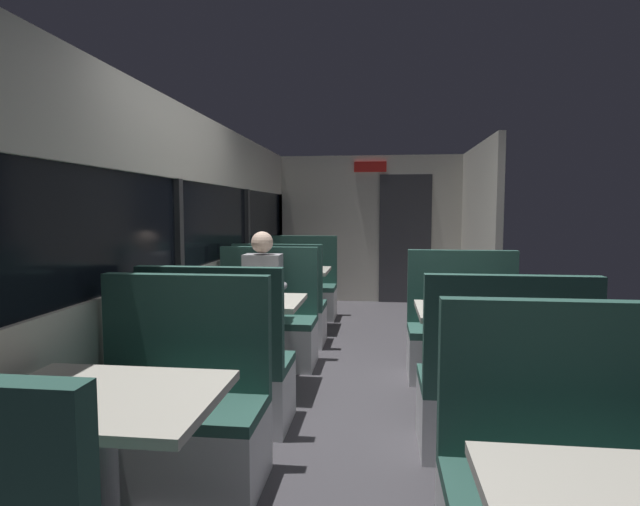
{
  "coord_description": "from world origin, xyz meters",
  "views": [
    {
      "loc": [
        0.18,
        -3.92,
        1.46
      ],
      "look_at": [
        -0.41,
        0.99,
        1.04
      ],
      "focal_mm": 28.72,
      "sensor_mm": 36.0,
      "label": 1
    }
  ],
  "objects_px": {
    "bench_near_window_facing_entry": "(176,422)",
    "bench_mid_window_facing_end": "(219,378)",
    "dining_table_mid_window": "(246,312)",
    "dining_table_far_window": "(292,277)",
    "bench_far_window_facing_end": "(281,314)",
    "bench_far_window_facing_entry": "(301,293)",
    "dining_table_near_window": "(104,419)",
    "bench_rear_aisle_facing_entry": "(464,341)",
    "bench_rear_aisle_facing_end": "(501,401)",
    "bench_mid_window_facing_entry": "(266,330)",
    "seated_passenger": "(264,309)",
    "dining_table_rear_aisle": "(480,323)"
  },
  "relations": [
    {
      "from": "dining_table_mid_window",
      "to": "bench_mid_window_facing_end",
      "type": "height_order",
      "value": "bench_mid_window_facing_end"
    },
    {
      "from": "bench_rear_aisle_facing_end",
      "to": "bench_rear_aisle_facing_entry",
      "type": "relative_size",
      "value": 1.0
    },
    {
      "from": "bench_near_window_facing_entry",
      "to": "bench_far_window_facing_end",
      "type": "xyz_separation_m",
      "value": [
        0.0,
        2.84,
        0.0
      ]
    },
    {
      "from": "dining_table_near_window",
      "to": "bench_mid_window_facing_entry",
      "type": "distance_m",
      "value": 2.84
    },
    {
      "from": "dining_table_near_window",
      "to": "bench_rear_aisle_facing_entry",
      "type": "xyz_separation_m",
      "value": [
        1.79,
        2.62,
        -0.31
      ]
    },
    {
      "from": "bench_mid_window_facing_entry",
      "to": "dining_table_rear_aisle",
      "type": "height_order",
      "value": "bench_mid_window_facing_entry"
    },
    {
      "from": "dining_table_far_window",
      "to": "bench_far_window_facing_entry",
      "type": "bearing_deg",
      "value": 90.0
    },
    {
      "from": "bench_rear_aisle_facing_end",
      "to": "bench_rear_aisle_facing_entry",
      "type": "distance_m",
      "value": 1.4
    },
    {
      "from": "bench_near_window_facing_entry",
      "to": "seated_passenger",
      "type": "bearing_deg",
      "value": 90.0
    },
    {
      "from": "bench_near_window_facing_entry",
      "to": "bench_rear_aisle_facing_end",
      "type": "height_order",
      "value": "same"
    },
    {
      "from": "dining_table_far_window",
      "to": "bench_rear_aisle_facing_end",
      "type": "relative_size",
      "value": 0.82
    },
    {
      "from": "bench_mid_window_facing_entry",
      "to": "bench_far_window_facing_end",
      "type": "relative_size",
      "value": 1.0
    },
    {
      "from": "dining_table_near_window",
      "to": "bench_far_window_facing_end",
      "type": "xyz_separation_m",
      "value": [
        0.0,
        3.54,
        -0.31
      ]
    },
    {
      "from": "bench_near_window_facing_entry",
      "to": "bench_mid_window_facing_end",
      "type": "height_order",
      "value": "same"
    },
    {
      "from": "bench_near_window_facing_entry",
      "to": "bench_rear_aisle_facing_entry",
      "type": "height_order",
      "value": "same"
    },
    {
      "from": "dining_table_near_window",
      "to": "dining_table_far_window",
      "type": "distance_m",
      "value": 4.24
    },
    {
      "from": "bench_near_window_facing_entry",
      "to": "bench_mid_window_facing_entry",
      "type": "bearing_deg",
      "value": 90.0
    },
    {
      "from": "dining_table_near_window",
      "to": "dining_table_rear_aisle",
      "type": "height_order",
      "value": "same"
    },
    {
      "from": "bench_rear_aisle_facing_entry",
      "to": "dining_table_rear_aisle",
      "type": "bearing_deg",
      "value": -90.0
    },
    {
      "from": "dining_table_mid_window",
      "to": "dining_table_far_window",
      "type": "distance_m",
      "value": 2.12
    },
    {
      "from": "dining_table_near_window",
      "to": "bench_rear_aisle_facing_end",
      "type": "relative_size",
      "value": 0.82
    },
    {
      "from": "bench_mid_window_facing_end",
      "to": "seated_passenger",
      "type": "bearing_deg",
      "value": 90.0
    },
    {
      "from": "bench_far_window_facing_entry",
      "to": "bench_rear_aisle_facing_entry",
      "type": "distance_m",
      "value": 2.93
    },
    {
      "from": "bench_mid_window_facing_end",
      "to": "dining_table_rear_aisle",
      "type": "xyz_separation_m",
      "value": [
        1.79,
        0.5,
        0.31
      ]
    },
    {
      "from": "bench_rear_aisle_facing_end",
      "to": "bench_far_window_facing_end",
      "type": "bearing_deg",
      "value": 127.64
    },
    {
      "from": "dining_table_near_window",
      "to": "bench_mid_window_facing_end",
      "type": "relative_size",
      "value": 0.82
    },
    {
      "from": "dining_table_far_window",
      "to": "bench_mid_window_facing_entry",
      "type": "bearing_deg",
      "value": -90.0
    },
    {
      "from": "dining_table_mid_window",
      "to": "dining_table_far_window",
      "type": "xyz_separation_m",
      "value": [
        0.0,
        2.12,
        0.0
      ]
    },
    {
      "from": "bench_near_window_facing_entry",
      "to": "dining_table_rear_aisle",
      "type": "height_order",
      "value": "bench_near_window_facing_entry"
    },
    {
      "from": "dining_table_near_window",
      "to": "bench_far_window_facing_entry",
      "type": "xyz_separation_m",
      "value": [
        0.0,
        4.94,
        -0.31
      ]
    },
    {
      "from": "bench_far_window_facing_entry",
      "to": "bench_rear_aisle_facing_entry",
      "type": "bearing_deg",
      "value": -52.36
    },
    {
      "from": "dining_table_mid_window",
      "to": "bench_rear_aisle_facing_end",
      "type": "height_order",
      "value": "bench_rear_aisle_facing_end"
    },
    {
      "from": "dining_table_far_window",
      "to": "bench_far_window_facing_entry",
      "type": "distance_m",
      "value": 0.77
    },
    {
      "from": "dining_table_mid_window",
      "to": "bench_rear_aisle_facing_entry",
      "type": "bearing_deg",
      "value": 15.59
    },
    {
      "from": "bench_far_window_facing_entry",
      "to": "bench_rear_aisle_facing_entry",
      "type": "relative_size",
      "value": 1.0
    },
    {
      "from": "bench_mid_window_facing_entry",
      "to": "bench_mid_window_facing_end",
      "type": "bearing_deg",
      "value": -90.0
    },
    {
      "from": "dining_table_near_window",
      "to": "bench_far_window_facing_entry",
      "type": "relative_size",
      "value": 0.82
    },
    {
      "from": "bench_mid_window_facing_entry",
      "to": "bench_far_window_facing_end",
      "type": "height_order",
      "value": "same"
    },
    {
      "from": "dining_table_near_window",
      "to": "dining_table_far_window",
      "type": "relative_size",
      "value": 1.0
    },
    {
      "from": "bench_far_window_facing_end",
      "to": "seated_passenger",
      "type": "relative_size",
      "value": 0.87
    },
    {
      "from": "bench_mid_window_facing_end",
      "to": "bench_rear_aisle_facing_end",
      "type": "bearing_deg",
      "value": -6.38
    },
    {
      "from": "bench_mid_window_facing_entry",
      "to": "seated_passenger",
      "type": "bearing_deg",
      "value": -90.0
    },
    {
      "from": "bench_mid_window_facing_entry",
      "to": "bench_rear_aisle_facing_entry",
      "type": "height_order",
      "value": "same"
    },
    {
      "from": "bench_near_window_facing_entry",
      "to": "dining_table_far_window",
      "type": "relative_size",
      "value": 1.22
    },
    {
      "from": "bench_mid_window_facing_end",
      "to": "dining_table_mid_window",
      "type": "bearing_deg",
      "value": 90.0
    },
    {
      "from": "dining_table_near_window",
      "to": "bench_far_window_facing_end",
      "type": "distance_m",
      "value": 3.56
    },
    {
      "from": "bench_mid_window_facing_entry",
      "to": "dining_table_far_window",
      "type": "xyz_separation_m",
      "value": [
        0.0,
        1.42,
        0.31
      ]
    },
    {
      "from": "bench_near_window_facing_entry",
      "to": "bench_far_window_facing_entry",
      "type": "distance_m",
      "value": 4.24
    },
    {
      "from": "bench_far_window_facing_entry",
      "to": "dining_table_rear_aisle",
      "type": "relative_size",
      "value": 1.22
    },
    {
      "from": "bench_mid_window_facing_end",
      "to": "dining_table_rear_aisle",
      "type": "bearing_deg",
      "value": 15.59
    }
  ]
}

